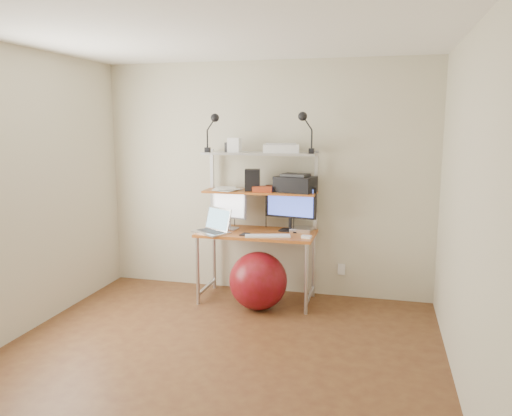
% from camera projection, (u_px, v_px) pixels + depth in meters
% --- Properties ---
extents(room, '(3.60, 3.60, 3.60)m').
position_uv_depth(room, '(209.00, 205.00, 3.69)').
color(room, brown).
rests_on(room, ground).
extents(computer_desk, '(1.20, 0.60, 1.57)m').
position_uv_depth(computer_desk, '(258.00, 210.00, 5.18)').
color(computer_desk, '#B75823').
rests_on(computer_desk, ground).
extents(desktop, '(1.20, 0.60, 0.00)m').
position_uv_depth(desktop, '(257.00, 232.00, 5.15)').
color(desktop, '#B75823').
rests_on(desktop, computer_desk).
extents(mid_shelf, '(1.18, 0.34, 0.00)m').
position_uv_depth(mid_shelf, '(260.00, 191.00, 5.21)').
color(mid_shelf, '#B75823').
rests_on(mid_shelf, computer_desk).
extents(top_shelf, '(1.18, 0.34, 0.00)m').
position_uv_depth(top_shelf, '(260.00, 152.00, 5.14)').
color(top_shelf, '#BBBBC0').
rests_on(top_shelf, computer_desk).
extents(floor, '(3.60, 3.60, 0.00)m').
position_uv_depth(floor, '(212.00, 363.00, 3.90)').
color(floor, brown).
rests_on(floor, ground).
extents(wall_outlet, '(0.08, 0.01, 0.12)m').
position_uv_depth(wall_outlet, '(341.00, 269.00, 5.35)').
color(wall_outlet, white).
rests_on(wall_outlet, room).
extents(monitor_silver, '(0.39, 0.17, 0.44)m').
position_uv_depth(monitor_silver, '(229.00, 207.00, 5.27)').
color(monitor_silver, silver).
rests_on(monitor_silver, desktop).
extents(monitor_black, '(0.55, 0.19, 0.55)m').
position_uv_depth(monitor_black, '(290.00, 204.00, 5.16)').
color(monitor_black, black).
rests_on(monitor_black, desktop).
extents(laptop, '(0.46, 0.43, 0.31)m').
position_uv_depth(laptop, '(214.00, 227.00, 5.12)').
color(laptop, silver).
rests_on(laptop, desktop).
extents(keyboard, '(0.47, 0.24, 0.01)m').
position_uv_depth(keyboard, '(268.00, 236.00, 4.94)').
color(keyboard, white).
rests_on(keyboard, desktop).
extents(mouse, '(0.10, 0.07, 0.03)m').
position_uv_depth(mouse, '(306.00, 237.00, 4.87)').
color(mouse, white).
rests_on(mouse, desktop).
extents(mac_mini, '(0.23, 0.23, 0.04)m').
position_uv_depth(mac_mini, '(302.00, 229.00, 5.17)').
color(mac_mini, silver).
rests_on(mac_mini, desktop).
extents(phone, '(0.08, 0.13, 0.01)m').
position_uv_depth(phone, '(245.00, 234.00, 5.02)').
color(phone, black).
rests_on(phone, desktop).
extents(printer, '(0.44, 0.35, 0.19)m').
position_uv_depth(printer, '(295.00, 184.00, 5.11)').
color(printer, black).
rests_on(printer, mid_shelf).
extents(nas_cube, '(0.18, 0.18, 0.22)m').
position_uv_depth(nas_cube, '(252.00, 180.00, 5.19)').
color(nas_cube, black).
rests_on(nas_cube, mid_shelf).
extents(red_box, '(0.22, 0.16, 0.06)m').
position_uv_depth(red_box, '(262.00, 189.00, 5.13)').
color(red_box, '#AE3B1B').
rests_on(red_box, mid_shelf).
extents(scanner, '(0.40, 0.30, 0.10)m').
position_uv_depth(scanner, '(281.00, 148.00, 5.11)').
color(scanner, white).
rests_on(scanner, top_shelf).
extents(box_white, '(0.13, 0.11, 0.15)m').
position_uv_depth(box_white, '(234.00, 145.00, 5.19)').
color(box_white, white).
rests_on(box_white, top_shelf).
extents(box_grey, '(0.10, 0.10, 0.10)m').
position_uv_depth(box_grey, '(230.00, 147.00, 5.25)').
color(box_grey, '#2E2E30').
rests_on(box_grey, top_shelf).
extents(clip_lamp_left, '(0.16, 0.09, 0.40)m').
position_uv_depth(clip_lamp_left, '(213.00, 124.00, 5.11)').
color(clip_lamp_left, black).
rests_on(clip_lamp_left, top_shelf).
extents(clip_lamp_right, '(0.16, 0.09, 0.41)m').
position_uv_depth(clip_lamp_right, '(305.00, 123.00, 4.92)').
color(clip_lamp_right, black).
rests_on(clip_lamp_right, top_shelf).
extents(exercise_ball, '(0.58, 0.58, 0.58)m').
position_uv_depth(exercise_ball, '(258.00, 281.00, 4.99)').
color(exercise_ball, maroon).
rests_on(exercise_ball, floor).
extents(paper_stack, '(0.35, 0.41, 0.02)m').
position_uv_depth(paper_stack, '(226.00, 189.00, 5.30)').
color(paper_stack, white).
rests_on(paper_stack, mid_shelf).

